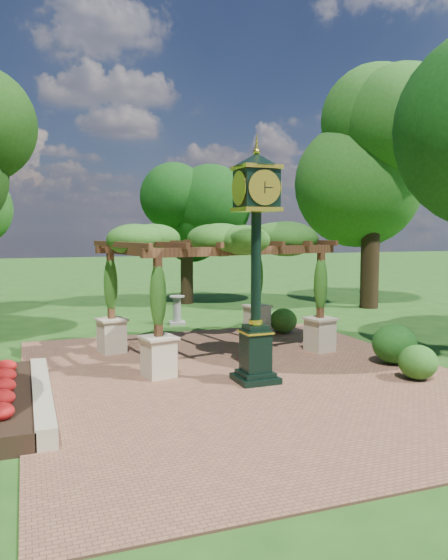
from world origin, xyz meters
name	(u,v)px	position (x,y,z in m)	size (l,w,h in m)	color
ground	(263,390)	(0.00, 0.00, 0.00)	(120.00, 120.00, 0.00)	#1E4714
brick_plaza	(246,377)	(0.00, 1.00, 0.02)	(10.00, 12.00, 0.04)	brown
border_wall	(42,396)	(-4.60, 0.50, 0.20)	(0.35, 5.00, 0.40)	#C6B793
pedestal_clock	(256,246)	(0.04, 0.52, 3.13)	(1.05, 1.05, 5.24)	black
pergola	(216,246)	(0.22, 3.72, 3.04)	(6.53, 4.84, 3.70)	beige
sundial	(177,312)	(0.42, 8.68, 0.47)	(0.68, 0.68, 1.06)	gray
shrub_front	(418,362)	(3.65, -0.60, 0.44)	(0.89, 0.89, 0.80)	#285F1B
shrub_mid	(394,344)	(4.09, 0.83, 0.55)	(1.14, 1.14, 1.03)	#1A4D15
shrub_back	(283,321)	(3.27, 5.61, 0.45)	(0.92, 0.92, 0.82)	#2F601B
tree_north	(187,215)	(2.37, 14.05, 4.18)	(3.60, 3.60, 6.09)	#2F2113
tree_east_far	(373,150)	(9.63, 9.84, 6.95)	(5.31, 5.31, 10.12)	black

